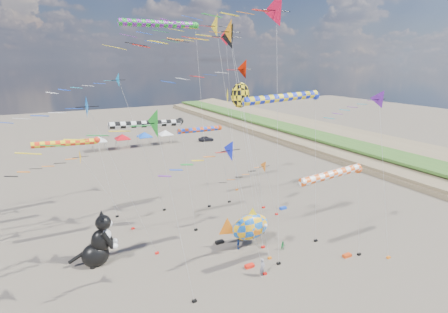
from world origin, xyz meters
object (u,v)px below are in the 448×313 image
cat_inflatable (97,238)px  child_blue (238,244)px  fish_inflatable (250,227)px  person_adult (262,267)px  child_green (283,246)px  parked_car (206,139)px

cat_inflatable → child_blue: 14.07m
fish_inflatable → child_blue: bearing=177.3°
cat_inflatable → person_adult: (12.83, -9.23, -1.77)m
child_green → child_blue: 4.67m
person_adult → child_green: bearing=4.3°
cat_inflatable → person_adult: bearing=-25.6°
child_blue → parked_car: bearing=19.7°
person_adult → parked_car: 55.84m
child_blue → cat_inflatable: bearing=114.1°
child_blue → parked_car: size_ratio=0.30×
cat_inflatable → child_green: (17.29, -6.48, -2.17)m
cat_inflatable → child_blue: bearing=-6.8°
child_green → fish_inflatable: bearing=158.2°
parked_car → fish_inflatable: bearing=169.2°
child_green → parked_car: (14.56, 49.75, 0.13)m
fish_inflatable → child_green: (2.60, -2.36, -1.71)m
fish_inflatable → child_blue: (-1.38, 0.06, -1.65)m
cat_inflatable → fish_inflatable: size_ratio=0.93×
child_blue → fish_inflatable: bearing=-51.6°
person_adult → child_blue: size_ratio=1.60×
person_adult → parked_car: bearing=42.8°
cat_inflatable → child_blue: size_ratio=4.77×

